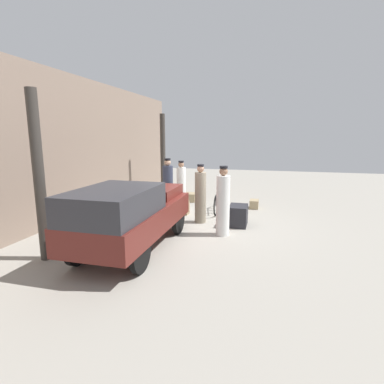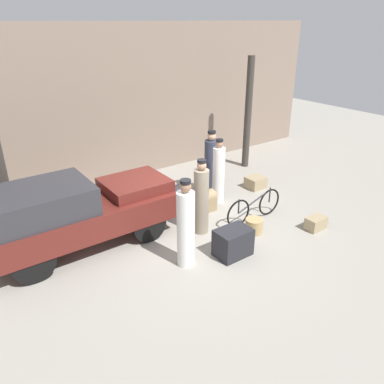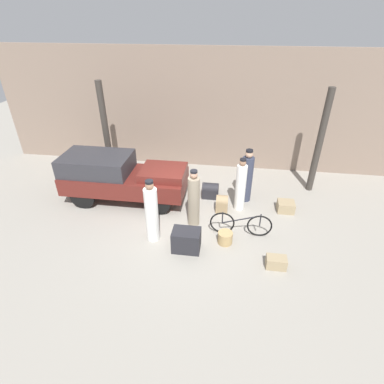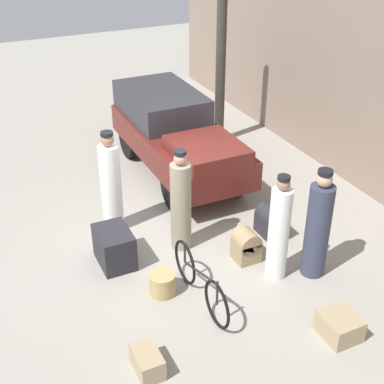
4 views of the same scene
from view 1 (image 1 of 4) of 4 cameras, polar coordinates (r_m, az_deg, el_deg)
name	(u,v)px [view 1 (image 1 of 4)]	position (r m, az deg, el deg)	size (l,w,h in m)	color
ground_plane	(197,225)	(9.00, 0.91, -6.24)	(30.00, 30.00, 0.00)	gray
station_building_facade	(73,147)	(10.38, -21.69, 7.89)	(16.00, 0.15, 4.50)	gray
canopy_pillar_left	(39,177)	(6.93, -27.13, 2.49)	(0.22, 0.22, 3.55)	#38332D
canopy_pillar_right	(163,155)	(13.33, -5.56, 7.00)	(0.22, 0.22, 3.55)	#38332D
truck	(131,212)	(7.01, -11.58, -3.84)	(3.98, 1.56, 1.56)	black
bicycle	(219,202)	(10.42, 5.08, -1.89)	(1.74, 0.04, 0.74)	black
wicker_basket	(229,211)	(10.01, 7.06, -3.56)	(0.40, 0.40, 0.34)	tan
conductor_in_dark_uniform	(181,187)	(10.59, -2.06, 0.87)	(0.32, 0.32, 1.76)	white
porter_with_bicycle	(168,185)	(10.94, -4.61, 1.27)	(0.38, 0.38, 1.82)	#33384C
porter_lifting_near_truck	(223,204)	(7.92, 5.92, -2.23)	(0.36, 0.36, 1.86)	white
porter_standing_middle	(200,196)	(9.06, 1.62, -0.74)	(0.34, 0.34, 1.79)	gray
suitcase_small_leather	(254,204)	(11.21, 11.75, -2.26)	(0.50, 0.31, 0.30)	#9E8966
trunk_wicker_pale	(191,197)	(12.12, -0.28, -1.00)	(0.52, 0.46, 0.33)	#9E8966
trunk_large_brown	(183,206)	(10.13, -1.75, -2.72)	(0.37, 0.38, 0.55)	#937A56
suitcase_tan_flat	(238,216)	(8.96, 8.78, -4.45)	(0.74, 0.52, 0.60)	#232328
suitcase_black_upright	(157,208)	(9.98, -6.74, -3.09)	(0.55, 0.39, 0.53)	#232328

